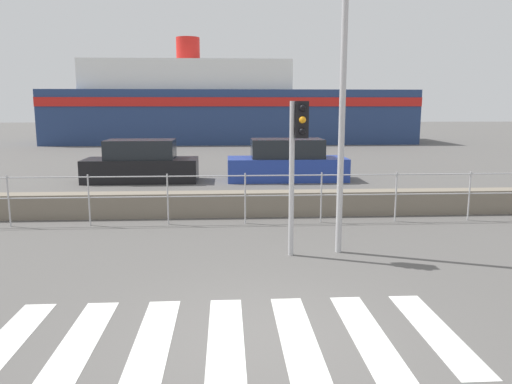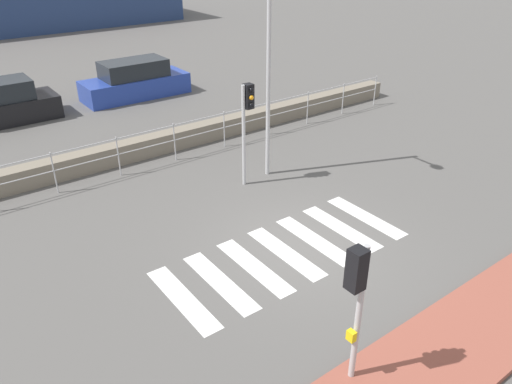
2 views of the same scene
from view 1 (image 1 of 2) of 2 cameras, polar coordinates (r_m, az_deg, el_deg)
The scene contains 9 objects.
ground_plane at distance 6.56m, azimuth 0.90°, elevation -16.13°, with size 160.00×160.00×0.00m, color #565451.
crosswalk at distance 6.54m, azimuth -3.47°, elevation -16.18°, with size 5.85×2.40×0.01m.
seawall at distance 13.13m, azimuth -1.39°, elevation -1.34°, with size 20.91×0.55×0.64m.
harbor_fence at distance 12.17m, azimuth -1.25°, elevation 0.16°, with size 18.85×0.04×1.25m.
traffic_light_far at distance 9.40m, azimuth 4.78°, elevation 5.53°, with size 0.34×0.32×2.95m.
streetlamp at distance 9.51m, azimuth 10.34°, elevation 15.49°, with size 0.32×1.23×6.17m.
ferry_boat at distance 39.77m, azimuth -3.78°, elevation 9.53°, with size 27.57×7.55×7.97m.
parked_car_black at distance 19.45m, azimuth -12.98°, elevation 3.16°, with size 4.24×1.71×1.59m.
parked_car_blue at distance 19.32m, azimuth 3.55°, elevation 3.36°, with size 4.57×1.73×1.60m.
Camera 1 is at (-0.45, -5.87, 2.88)m, focal length 35.00 mm.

